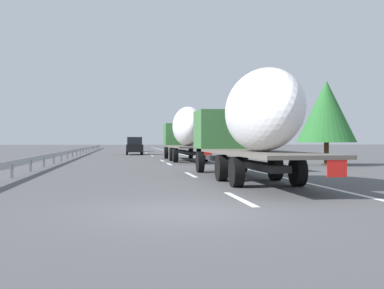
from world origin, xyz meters
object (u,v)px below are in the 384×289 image
object	(u,v)px
truck_trailing	(250,121)
car_black_suv	(134,146)
road_sign	(196,134)
car_white_van	(133,145)
truck_lead	(185,131)

from	to	relation	value
truck_trailing	car_black_suv	world-z (taller)	truck_trailing
road_sign	truck_trailing	bearing A→B (deg)	174.63
car_black_suv	road_sign	xyz separation A→B (m)	(-2.19, -6.68, 1.33)
car_white_van	car_black_suv	xyz separation A→B (m)	(-13.79, 0.14, 0.08)
truck_trailing	road_sign	size ratio (longest dim) A/B	4.14
car_black_suv	road_sign	bearing A→B (deg)	-108.17
car_white_van	car_black_suv	world-z (taller)	car_black_suv
car_white_van	road_sign	distance (m)	17.32
truck_trailing	road_sign	bearing A→B (deg)	-5.37
truck_trailing	car_black_suv	bearing A→B (deg)	5.81
car_black_suv	truck_trailing	bearing A→B (deg)	-174.19
car_black_suv	road_sign	distance (m)	7.15
truck_lead	car_white_van	bearing A→B (deg)	6.48
truck_lead	car_white_van	world-z (taller)	truck_lead
truck_trailing	truck_lead	bearing A→B (deg)	-0.00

